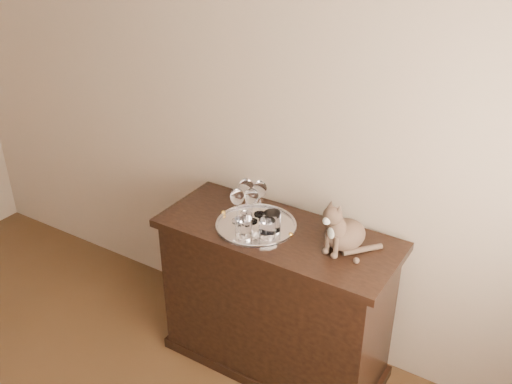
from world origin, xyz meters
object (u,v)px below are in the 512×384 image
wine_glass_a (246,197)px  wine_glass_c (237,205)px  sideboard (276,300)px  wine_glass_b (260,198)px  tumbler_a (267,228)px  tumbler_b (244,227)px  tumbler_c (272,221)px  tray (256,226)px  wine_glass_d (252,205)px  cat (346,222)px

wine_glass_a → wine_glass_c: bearing=-88.4°
sideboard → wine_glass_b: wine_glass_b is taller
tumbler_a → tumbler_b: bearing=-153.9°
wine_glass_b → tumbler_c: 0.16m
tray → wine_glass_b: size_ratio=2.10×
wine_glass_d → sideboard: bearing=0.4°
wine_glass_c → tray: bearing=10.4°
wine_glass_a → tumbler_c: (0.19, -0.06, -0.05)m
wine_glass_c → tumbler_b: 0.14m
wine_glass_b → tumbler_b: size_ratio=2.09×
sideboard → wine_glass_d: 0.55m
wine_glass_b → tumbler_a: (0.14, -0.16, -0.05)m
sideboard → tumbler_b: tumbler_b is taller
sideboard → wine_glass_c: (-0.21, -0.04, 0.53)m
wine_glass_d → tumbler_a: bearing=-30.1°
tray → wine_glass_c: bearing=-169.6°
sideboard → tumbler_c: size_ratio=12.77×
tumbler_a → cat: (0.34, 0.12, 0.08)m
wine_glass_a → tumbler_b: (0.10, -0.18, -0.05)m
sideboard → wine_glass_c: 0.57m
wine_glass_b → wine_glass_a: bearing=-152.4°
wine_glass_b → wine_glass_d: 0.08m
wine_glass_a → wine_glass_c: size_ratio=1.08×
tumbler_b → sideboard: bearing=49.2°
wine_glass_d → wine_glass_a: bearing=142.3°
tumbler_b → cat: bearing=21.3°
wine_glass_c → cat: cat is taller
wine_glass_c → wine_glass_d: bearing=31.5°
wine_glass_c → cat: 0.55m
tumbler_b → tumbler_c: 0.15m
tumbler_a → cat: cat is taller
sideboard → cat: cat is taller
tray → tumbler_c: tumbler_c is taller
wine_glass_c → tumbler_b: wine_glass_c is taller
tumbler_a → cat: size_ratio=0.33×
wine_glass_c → tumbler_a: size_ratio=2.06×
wine_glass_a → wine_glass_b: size_ratio=1.05×
wine_glass_b → wine_glass_d: size_ratio=1.02×
sideboard → wine_glass_a: size_ratio=5.98×
sideboard → tumbler_a: size_ratio=13.38×
tumbler_a → tumbler_c: (-0.01, 0.07, 0.00)m
wine_glass_b → wine_glass_d: bearing=-88.4°
sideboard → wine_glass_b: bearing=152.1°
wine_glass_b → tumbler_a: 0.22m
wine_glass_c → wine_glass_d: size_ratio=0.99×
wine_glass_d → cat: bearing=5.5°
wine_glass_a → wine_glass_c: wine_glass_a is taller
tray → tumbler_c: size_ratio=4.26×
tumbler_b → wine_glass_a: bearing=119.1°
tray → wine_glass_d: wine_glass_d is taller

